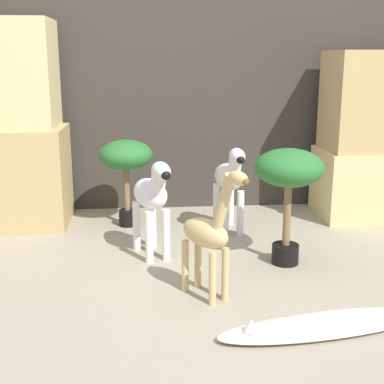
{
  "coord_description": "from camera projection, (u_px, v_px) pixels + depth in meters",
  "views": [
    {
      "loc": [
        -0.34,
        -2.33,
        1.12
      ],
      "look_at": [
        -0.07,
        0.83,
        0.32
      ],
      "focal_mm": 50.0,
      "sensor_mm": 36.0,
      "label": 1
    }
  ],
  "objects": [
    {
      "name": "ground_plane",
      "position": [
        221.0,
        299.0,
        2.55
      ],
      "size": [
        14.0,
        14.0,
        0.0
      ],
      "primitive_type": "plane",
      "color": "#9E937F"
    },
    {
      "name": "wall_back",
      "position": [
        192.0,
        60.0,
        3.9
      ],
      "size": [
        6.4,
        0.08,
        2.2
      ],
      "color": "#38332D",
      "rests_on": "ground_plane"
    },
    {
      "name": "rock_pillar_left",
      "position": [
        1.0,
        131.0,
        3.54
      ],
      "size": [
        0.83,
        0.51,
        1.36
      ],
      "color": "tan",
      "rests_on": "ground_plane"
    },
    {
      "name": "rock_pillar_right",
      "position": [
        380.0,
        139.0,
        3.77
      ],
      "size": [
        0.83,
        0.51,
        1.17
      ],
      "color": "#DBC184",
      "rests_on": "ground_plane"
    },
    {
      "name": "zebra_right",
      "position": [
        230.0,
        179.0,
        3.45
      ],
      "size": [
        0.21,
        0.45,
        0.59
      ],
      "color": "white",
      "rests_on": "ground_plane"
    },
    {
      "name": "zebra_left",
      "position": [
        152.0,
        196.0,
        3.01
      ],
      "size": [
        0.26,
        0.45,
        0.59
      ],
      "color": "white",
      "rests_on": "ground_plane"
    },
    {
      "name": "giraffe_figurine",
      "position": [
        209.0,
        233.0,
        2.5
      ],
      "size": [
        0.31,
        0.39,
        0.65
      ],
      "color": "tan",
      "rests_on": "ground_plane"
    },
    {
      "name": "potted_palm_front",
      "position": [
        289.0,
        176.0,
        2.87
      ],
      "size": [
        0.37,
        0.37,
        0.65
      ],
      "color": "black",
      "rests_on": "ground_plane"
    },
    {
      "name": "potted_palm_back",
      "position": [
        126.0,
        159.0,
        3.56
      ],
      "size": [
        0.36,
        0.36,
        0.59
      ],
      "color": "black",
      "rests_on": "ground_plane"
    },
    {
      "name": "surfboard",
      "position": [
        324.0,
        325.0,
        2.26
      ],
      "size": [
        0.99,
        0.38,
        0.09
      ],
      "color": "silver",
      "rests_on": "ground_plane"
    }
  ]
}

